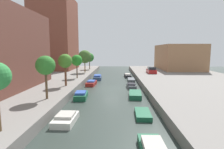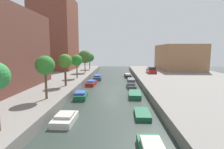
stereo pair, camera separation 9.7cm
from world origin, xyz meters
The scene contains 20 objects.
ground_plane centered at (0.00, 0.00, 0.00)m, with size 84.00×84.00×0.00m, color #2D3833.
quay_left centered at (-15.00, 0.00, 0.50)m, with size 20.00×64.00×1.00m, color gray.
quay_right centered at (15.00, 0.00, 0.50)m, with size 20.00×64.00×1.00m, color gray.
apartment_tower_far centered at (-16.00, 21.34, 10.63)m, with size 10.00×12.69×19.26m, color brown.
low_block_right centered at (18.00, 22.48, 4.37)m, with size 10.00×15.53×6.74m, color #9E704C.
street_tree_1 centered at (-6.65, -10.06, 4.57)m, with size 2.05×2.05×4.64m.
street_tree_2 centered at (-6.65, -2.74, 4.58)m, with size 2.04×2.04×4.67m.
street_tree_3 centered at (-6.65, 4.89, 4.31)m, with size 2.07×2.07×4.37m.
street_tree_4 centered at (-6.65, 13.47, 4.72)m, with size 3.06×3.06×5.26m.
street_tree_5 centered at (-6.65, 20.79, 4.27)m, with size 2.46×2.46×4.52m.
parked_car centered at (8.82, 12.75, 1.61)m, with size 1.77×4.06×1.45m.
moored_boat_left_1 centered at (-3.52, -14.06, 0.34)m, with size 1.74×3.15×0.78m.
moored_boat_left_2 centered at (-3.75, -6.12, 0.41)m, with size 1.70×3.47×0.94m.
moored_boat_left_3 centered at (-3.67, 2.84, 0.39)m, with size 1.66×3.52×0.88m.
moored_boat_left_4 centered at (-3.29, 9.64, 0.42)m, with size 1.85×4.37×0.99m.
moored_boat_right_1 centered at (3.34, -12.40, 0.22)m, with size 1.49×3.05×0.44m.
moored_boat_right_2 centered at (3.34, -5.15, 0.31)m, with size 1.85×3.85×0.62m.
moored_boat_right_3 centered at (3.29, 0.73, 0.34)m, with size 1.46×3.22×0.79m.
moored_boat_right_4 centered at (3.75, 6.96, 0.29)m, with size 1.36×3.52×0.59m.
moored_boat_right_5 centered at (3.40, 12.97, 0.36)m, with size 1.51×3.79×0.81m.
Camera 1 is at (0.88, -28.91, 6.17)m, focal length 29.08 mm.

